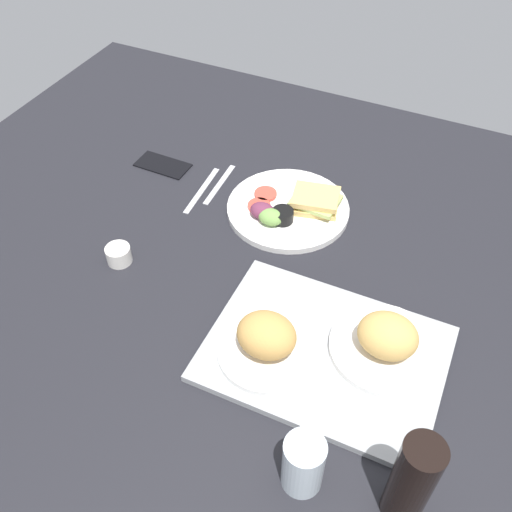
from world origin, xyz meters
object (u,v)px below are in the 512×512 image
object	(u,v)px
drinking_glass	(303,464)
fork	(220,184)
bread_plate_far	(267,341)
cell_phone	(163,164)
soda_bottle	(412,481)
plate_with_salad	(290,208)
espresso_cup	(119,255)
bread_plate_near	(386,341)
knife	(202,190)
serving_tray	(325,354)

from	to	relation	value
drinking_glass	fork	world-z (taller)	drinking_glass
bread_plate_far	drinking_glass	bearing A→B (deg)	127.79
cell_phone	soda_bottle	bearing A→B (deg)	143.92
bread_plate_far	soda_bottle	bearing A→B (deg)	151.08
plate_with_salad	espresso_cup	world-z (taller)	plate_with_salad
espresso_cup	plate_with_salad	bearing A→B (deg)	-132.23
soda_bottle	espresso_cup	bearing A→B (deg)	-20.38
drinking_glass	soda_bottle	world-z (taller)	soda_bottle
soda_bottle	bread_plate_near	bearing A→B (deg)	-68.04
knife	cell_phone	world-z (taller)	cell_phone
bread_plate_near	fork	world-z (taller)	bread_plate_near
bread_plate_near	fork	distance (cm)	62.95
bread_plate_near	drinking_glass	bearing A→B (deg)	80.10
plate_with_salad	espresso_cup	xyz separation A→B (cm)	(28.33, 31.21, 0.35)
espresso_cup	bread_plate_far	bearing A→B (deg)	166.91
bread_plate_near	espresso_cup	distance (cm)	60.92
serving_tray	bread_plate_near	distance (cm)	11.95
serving_tray	espresso_cup	size ratio (longest dim) A/B	8.04
drinking_glass	soda_bottle	distance (cm)	16.70
drinking_glass	soda_bottle	bearing A→B (deg)	-171.51
drinking_glass	soda_bottle	size ratio (longest dim) A/B	0.57
drinking_glass	knife	bearing A→B (deg)	-48.95
bread_plate_far	fork	world-z (taller)	bread_plate_far
bread_plate_near	soda_bottle	size ratio (longest dim) A/B	1.03
drinking_glass	knife	size ratio (longest dim) A/B	0.61
bread_plate_far	drinking_glass	distance (cm)	24.79
plate_with_salad	soda_bottle	xyz separation A→B (cm)	(-43.35, 57.85, 8.52)
espresso_cup	knife	size ratio (longest dim) A/B	0.29
fork	knife	bearing A→B (deg)	-39.69
knife	cell_phone	bearing A→B (deg)	-112.10
serving_tray	knife	size ratio (longest dim) A/B	2.37
bread_plate_near	cell_phone	bearing A→B (deg)	-25.76
bread_plate_near	cell_phone	distance (cm)	78.68
cell_phone	drinking_glass	bearing A→B (deg)	136.71
plate_with_salad	knife	size ratio (longest dim) A/B	1.57
cell_phone	bread_plate_far	bearing A→B (deg)	139.74
bread_plate_far	fork	distance (cm)	54.40
drinking_glass	serving_tray	bearing A→B (deg)	-78.45
bread_plate_far	espresso_cup	world-z (taller)	bread_plate_far
drinking_glass	bread_plate_far	bearing A→B (deg)	-52.21
bread_plate_near	espresso_cup	bearing A→B (deg)	0.23
plate_with_salad	soda_bottle	world-z (taller)	soda_bottle
knife	bread_plate_far	bearing A→B (deg)	38.58
drinking_glass	fork	distance (cm)	79.14
bread_plate_far	drinking_glass	xyz separation A→B (cm)	(-15.18, 19.58, 0.61)
plate_with_salad	cell_phone	size ratio (longest dim) A/B	2.07
knife	fork	bearing A→B (deg)	139.14
cell_phone	plate_with_salad	bearing A→B (deg)	175.97
knife	espresso_cup	bearing A→B (deg)	-12.97
serving_tray	cell_phone	distance (cm)	72.03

